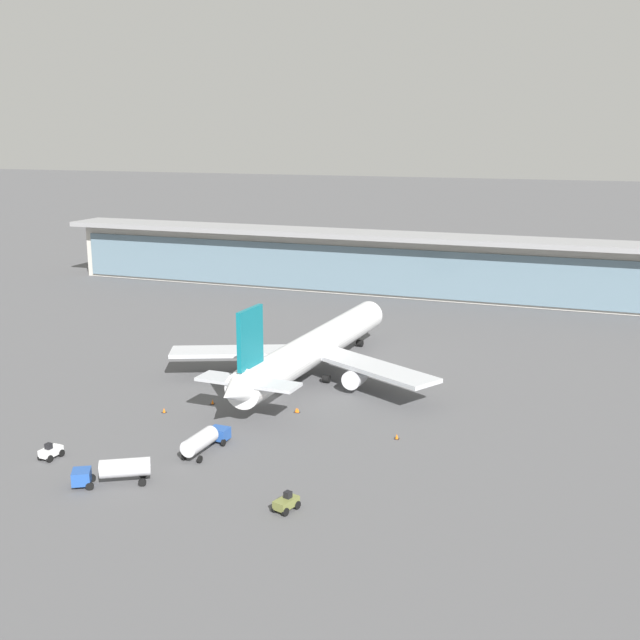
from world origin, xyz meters
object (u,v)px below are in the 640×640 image
at_px(service_truck_under_wing_white, 51,452).
at_px(service_truck_by_tail_blue, 204,440).
at_px(safety_cone_delta, 296,410).
at_px(safety_cone_echo, 164,410).
at_px(service_truck_mid_apron_blue, 115,470).
at_px(safety_cone_bravo, 213,402).
at_px(safety_cone_alpha, 298,410).
at_px(service_truck_near_nose_olive, 286,503).
at_px(airliner_on_stand, 313,348).
at_px(safety_cone_charlie, 397,437).

distance_m(service_truck_under_wing_white, service_truck_by_tail_blue, 18.52).
distance_m(service_truck_under_wing_white, safety_cone_delta, 33.64).
bearing_deg(safety_cone_echo, service_truck_mid_apron_blue, -71.56).
relative_size(service_truck_under_wing_white, safety_cone_bravo, 4.28).
relative_size(service_truck_by_tail_blue, safety_cone_bravo, 12.39).
relative_size(service_truck_under_wing_white, safety_cone_alpha, 4.28).
bearing_deg(service_truck_near_nose_olive, service_truck_mid_apron_blue, -177.74).
relative_size(service_truck_by_tail_blue, safety_cone_delta, 12.39).
xyz_separation_m(airliner_on_stand, safety_cone_echo, (-13.92, -22.72, -4.65)).
bearing_deg(safety_cone_alpha, safety_cone_bravo, -175.20).
relative_size(service_truck_under_wing_white, safety_cone_delta, 4.28).
bearing_deg(service_truck_under_wing_white, safety_cone_alpha, 49.58).
height_order(safety_cone_charlie, safety_cone_echo, same).
height_order(service_truck_under_wing_white, service_truck_by_tail_blue, service_truck_by_tail_blue).
height_order(safety_cone_charlie, safety_cone_delta, same).
xyz_separation_m(airliner_on_stand, safety_cone_charlie, (19.57, -20.78, -4.65)).
relative_size(safety_cone_charlie, safety_cone_delta, 1.00).
height_order(service_truck_mid_apron_blue, safety_cone_charlie, service_truck_mid_apron_blue).
bearing_deg(service_truck_by_tail_blue, safety_cone_bravo, 115.02).
bearing_deg(service_truck_near_nose_olive, safety_cone_echo, 142.36).
bearing_deg(safety_cone_echo, service_truck_by_tail_blue, -41.16).
bearing_deg(safety_cone_echo, safety_cone_charlie, 3.31).
bearing_deg(safety_cone_echo, safety_cone_delta, 20.93).
height_order(service_truck_by_tail_blue, safety_cone_delta, service_truck_by_tail_blue).
xyz_separation_m(safety_cone_bravo, safety_cone_charlie, (28.77, -3.68, 0.00)).
relative_size(airliner_on_stand, safety_cone_bravo, 84.69).
bearing_deg(airliner_on_stand, safety_cone_bravo, -118.27).
bearing_deg(safety_cone_alpha, airliner_on_stand, 103.33).
xyz_separation_m(service_truck_near_nose_olive, service_truck_under_wing_white, (-32.15, 2.54, 0.00)).
relative_size(service_truck_under_wing_white, service_truck_by_tail_blue, 0.35).
distance_m(service_truck_near_nose_olive, safety_cone_bravo, 35.76).
bearing_deg(service_truck_under_wing_white, service_truck_by_tail_blue, 26.24).
height_order(service_truck_by_tail_blue, safety_cone_charlie, service_truck_by_tail_blue).
bearing_deg(service_truck_under_wing_white, airliner_on_stand, 66.54).
relative_size(service_truck_near_nose_olive, safety_cone_bravo, 4.60).
bearing_deg(service_truck_mid_apron_blue, service_truck_near_nose_olive, 2.26).
bearing_deg(service_truck_near_nose_olive, service_truck_by_tail_blue, 145.43).
bearing_deg(safety_cone_bravo, service_truck_near_nose_olive, -49.47).
xyz_separation_m(service_truck_under_wing_white, safety_cone_echo, (4.20, 19.02, -0.56)).
bearing_deg(service_truck_by_tail_blue, safety_cone_echo, 138.84).
xyz_separation_m(service_truck_near_nose_olive, safety_cone_charlie, (5.53, 23.50, -0.56)).
height_order(service_truck_under_wing_white, safety_cone_charlie, service_truck_under_wing_white).
bearing_deg(service_truck_mid_apron_blue, service_truck_under_wing_white, 163.97).
relative_size(safety_cone_bravo, safety_cone_charlie, 1.00).
distance_m(service_truck_by_tail_blue, safety_cone_charlie, 24.70).
distance_m(safety_cone_bravo, safety_cone_delta, 12.82).
xyz_separation_m(safety_cone_bravo, safety_cone_delta, (12.77, 1.08, 0.00)).
height_order(airliner_on_stand, service_truck_by_tail_blue, airliner_on_stand).
bearing_deg(safety_cone_delta, safety_cone_alpha, 4.24).
distance_m(service_truck_near_nose_olive, service_truck_under_wing_white, 32.25).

